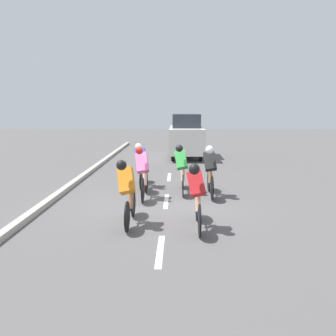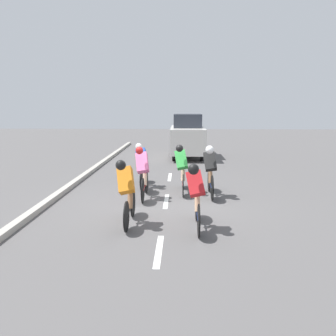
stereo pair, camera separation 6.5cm
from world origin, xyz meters
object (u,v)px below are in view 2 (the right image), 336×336
Objects in this scene: cyclist_red at (196,194)px; cyclist_green at (182,167)px; cyclist_orange at (127,190)px; cyclist_black at (210,170)px; support_car at (187,136)px; cyclist_blue at (142,164)px; cyclist_pink at (143,171)px.

cyclist_green is at bearing -84.49° from cyclist_red.
cyclist_black reaches higher than cyclist_orange.
cyclist_green is at bearing 87.50° from support_car.
cyclist_green is at bearing -23.86° from cyclist_black.
cyclist_blue is at bearing -66.97° from cyclist_red.
cyclist_black is at bearing 93.81° from support_car.
cyclist_red is at bearing 78.60° from cyclist_black.
cyclist_black is (-2.13, 1.11, 0.03)m from cyclist_blue.
cyclist_black reaches higher than cyclist_blue.
support_car reaches higher than cyclist_red.
cyclist_pink is at bearing -93.05° from cyclist_orange.
cyclist_pink is 1.04× the size of cyclist_blue.
support_car is (-1.63, -6.53, 0.34)m from cyclist_blue.
cyclist_green reaches higher than cyclist_blue.
cyclist_red is 10.30m from support_car.
cyclist_blue is 0.97× the size of cyclist_black.
support_car is at bearing -92.50° from cyclist_green.
cyclist_black is 7.66m from support_car.
cyclist_green is (-1.22, -2.82, -0.00)m from cyclist_orange.
cyclist_green is (-1.11, -0.66, 0.00)m from cyclist_pink.
cyclist_red is 0.44× the size of support_car.
support_car is at bearing -90.15° from cyclist_red.
cyclist_pink is at bearing -59.37° from cyclist_red.
cyclist_green is 1.01× the size of cyclist_red.
cyclist_blue is (0.09, -3.56, -0.03)m from cyclist_orange.
cyclist_black is 1.02× the size of cyclist_red.
support_car is (-0.03, -10.29, 0.33)m from cyclist_red.
cyclist_orange is 0.95× the size of cyclist_green.
cyclist_pink is 1.29m from cyclist_green.
cyclist_black is (-1.93, -0.30, 0.01)m from cyclist_pink.
cyclist_pink reaches higher than cyclist_red.
cyclist_black reaches higher than cyclist_green.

